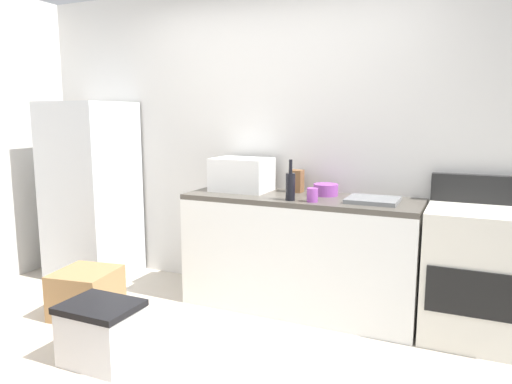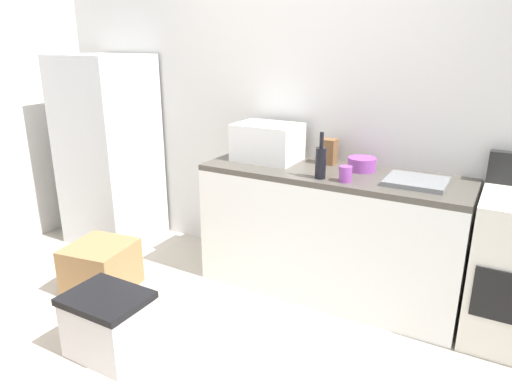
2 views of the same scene
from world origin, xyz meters
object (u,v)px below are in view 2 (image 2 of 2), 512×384
(microwave, at_px, (267,142))
(knife_block, at_px, (329,152))
(coffee_mug, at_px, (346,174))
(wine_bottle, at_px, (321,162))
(refrigerator, at_px, (109,151))
(cardboard_box_small, at_px, (101,267))
(mixing_bowl, at_px, (362,164))
(storage_bin, at_px, (109,324))

(microwave, relative_size, knife_block, 2.56)
(coffee_mug, bearing_deg, wine_bottle, -177.89)
(refrigerator, bearing_deg, microwave, 4.18)
(coffee_mug, distance_m, cardboard_box_small, 1.87)
(wine_bottle, height_order, coffee_mug, wine_bottle)
(refrigerator, bearing_deg, cardboard_box_small, -50.79)
(refrigerator, xyz_separation_m, microwave, (1.52, 0.11, 0.22))
(microwave, distance_m, mixing_bowl, 0.70)
(knife_block, bearing_deg, storage_bin, -116.36)
(knife_block, bearing_deg, microwave, -164.80)
(wine_bottle, bearing_deg, storage_bin, -126.45)
(wine_bottle, bearing_deg, microwave, 153.94)
(microwave, xyz_separation_m, knife_block, (0.43, 0.12, -0.05))
(wine_bottle, height_order, storage_bin, wine_bottle)
(microwave, relative_size, coffee_mug, 4.60)
(wine_bottle, relative_size, coffee_mug, 3.00)
(microwave, relative_size, cardboard_box_small, 1.06)
(coffee_mug, relative_size, knife_block, 0.56)
(refrigerator, xyz_separation_m, cardboard_box_small, (0.61, -0.75, -0.64))
(refrigerator, relative_size, knife_block, 9.09)
(storage_bin, bearing_deg, mixing_bowl, 54.99)
(microwave, relative_size, storage_bin, 1.00)
(wine_bottle, xyz_separation_m, mixing_bowl, (0.18, 0.31, -0.06))
(coffee_mug, height_order, cardboard_box_small, coffee_mug)
(cardboard_box_small, bearing_deg, mixing_bowl, 29.96)
(coffee_mug, height_order, storage_bin, coffee_mug)
(mixing_bowl, bearing_deg, cardboard_box_small, -150.04)
(coffee_mug, relative_size, storage_bin, 0.22)
(coffee_mug, bearing_deg, mixing_bowl, 88.17)
(microwave, bearing_deg, knife_block, 15.20)
(microwave, bearing_deg, wine_bottle, -26.06)
(wine_bottle, bearing_deg, knife_block, 102.96)
(refrigerator, distance_m, coffee_mug, 2.21)
(cardboard_box_small, height_order, storage_bin, storage_bin)
(refrigerator, height_order, microwave, refrigerator)
(knife_block, height_order, mixing_bowl, knife_block)
(refrigerator, xyz_separation_m, mixing_bowl, (2.21, 0.17, 0.13))
(refrigerator, height_order, cardboard_box_small, refrigerator)
(microwave, xyz_separation_m, mixing_bowl, (0.70, 0.06, -0.09))
(storage_bin, bearing_deg, microwave, 77.57)
(wine_bottle, distance_m, coffee_mug, 0.18)
(knife_block, distance_m, mixing_bowl, 0.27)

